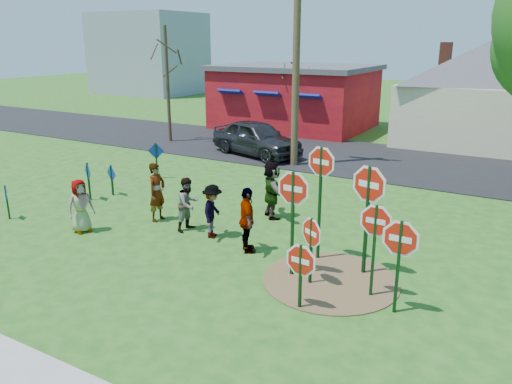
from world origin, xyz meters
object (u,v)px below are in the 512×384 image
(stop_sign_c, at_px, (375,230))
(suv, at_px, (256,138))
(stop_sign_a, at_px, (311,237))
(utility_pole, at_px, (297,43))
(person_b, at_px, (157,192))
(stop_sign_d, at_px, (369,193))
(person_a, at_px, (80,206))
(stop_sign_b, at_px, (321,174))

(stop_sign_c, distance_m, suv, 14.12)
(stop_sign_a, height_order, utility_pole, utility_pole)
(stop_sign_a, height_order, person_b, person_b)
(stop_sign_a, distance_m, stop_sign_d, 1.70)
(stop_sign_d, distance_m, person_a, 8.28)
(stop_sign_b, relative_size, suv, 0.63)
(stop_sign_b, relative_size, stop_sign_d, 1.09)
(stop_sign_b, bearing_deg, suv, 138.30)
(stop_sign_d, bearing_deg, suv, 145.29)
(person_a, distance_m, utility_pole, 11.46)
(stop_sign_c, bearing_deg, person_b, 171.51)
(stop_sign_a, height_order, stop_sign_d, stop_sign_d)
(person_a, bearing_deg, stop_sign_d, -62.80)
(stop_sign_c, bearing_deg, stop_sign_a, -171.85)
(stop_sign_b, bearing_deg, stop_sign_a, -63.21)
(stop_sign_d, bearing_deg, person_a, -155.75)
(stop_sign_a, xyz_separation_m, suv, (-7.67, 10.95, -0.28))
(stop_sign_a, distance_m, stop_sign_c, 1.46)
(suv, bearing_deg, stop_sign_c, -122.75)
(person_a, distance_m, person_b, 2.27)
(utility_pole, bearing_deg, suv, 160.20)
(person_a, distance_m, suv, 11.26)
(stop_sign_d, xyz_separation_m, utility_pole, (-6.14, 8.93, 3.23))
(stop_sign_b, relative_size, utility_pole, 0.31)
(stop_sign_a, bearing_deg, person_b, -165.24)
(stop_sign_b, distance_m, utility_pole, 10.40)
(person_a, height_order, utility_pole, utility_pole)
(stop_sign_b, xyz_separation_m, person_b, (-5.47, 0.19, -1.34))
(stop_sign_d, distance_m, person_b, 6.87)
(stop_sign_c, distance_m, person_b, 7.43)
(stop_sign_c, relative_size, stop_sign_d, 0.79)
(stop_sign_b, height_order, utility_pole, utility_pole)
(person_b, xyz_separation_m, utility_pole, (0.63, 8.51, 4.35))
(person_a, bearing_deg, utility_pole, 6.58)
(stop_sign_d, height_order, suv, stop_sign_d)
(stop_sign_c, distance_m, utility_pole, 12.51)
(stop_sign_b, height_order, suv, stop_sign_b)
(stop_sign_d, relative_size, utility_pole, 0.28)
(stop_sign_b, xyz_separation_m, person_a, (-6.77, -1.68, -1.47))
(stop_sign_a, bearing_deg, person_a, -147.91)
(stop_sign_a, relative_size, suv, 0.35)
(stop_sign_a, xyz_separation_m, stop_sign_b, (-0.39, 1.37, 1.11))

